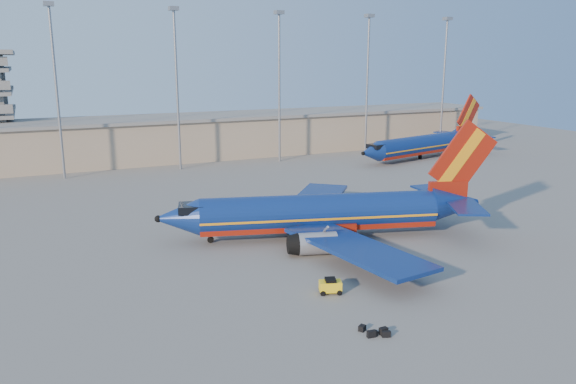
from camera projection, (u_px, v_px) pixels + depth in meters
ground at (323, 234)px, 64.93m from camera, size 220.00×220.00×0.00m
terminal_building at (235, 134)px, 119.24m from camera, size 122.00×16.00×8.50m
light_mast_row at (230, 71)px, 103.55m from camera, size 101.60×1.60×28.65m
aircraft_main at (327, 213)px, 63.21m from camera, size 37.84×35.87×13.13m
aircraft_second at (424, 144)px, 114.11m from camera, size 36.04×16.63×12.41m
baggage_tug at (330, 286)px, 48.36m from camera, size 2.17×1.71×1.37m
luggage_pile at (375, 332)px, 41.15m from camera, size 1.78×2.12×0.52m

